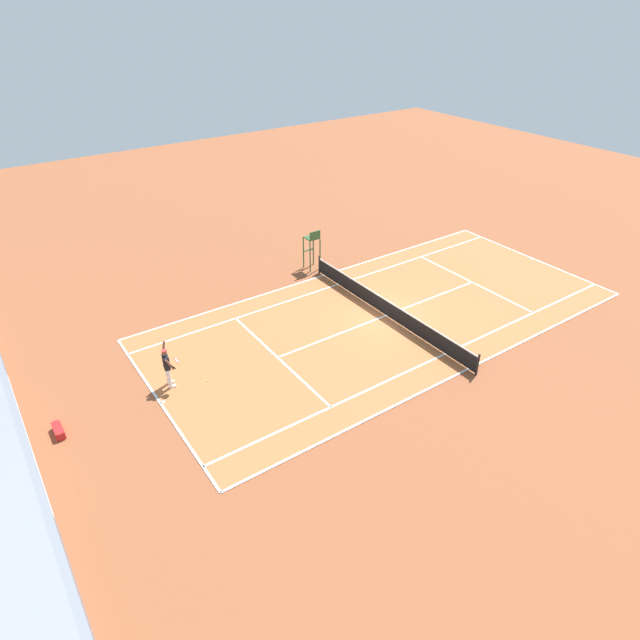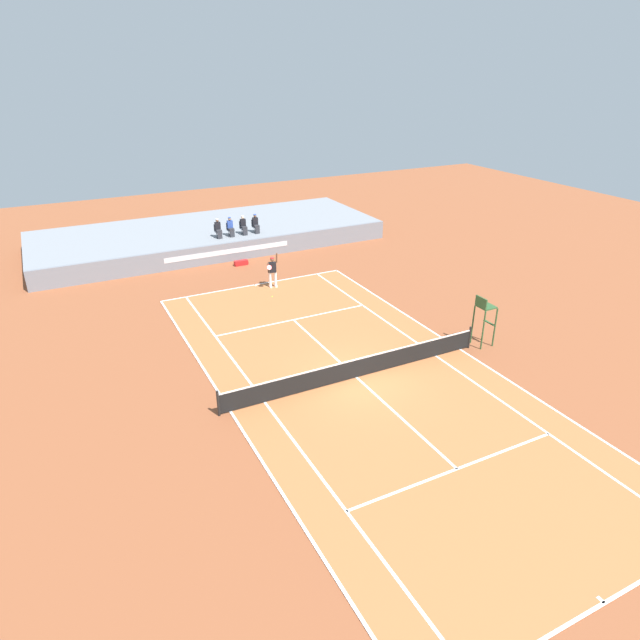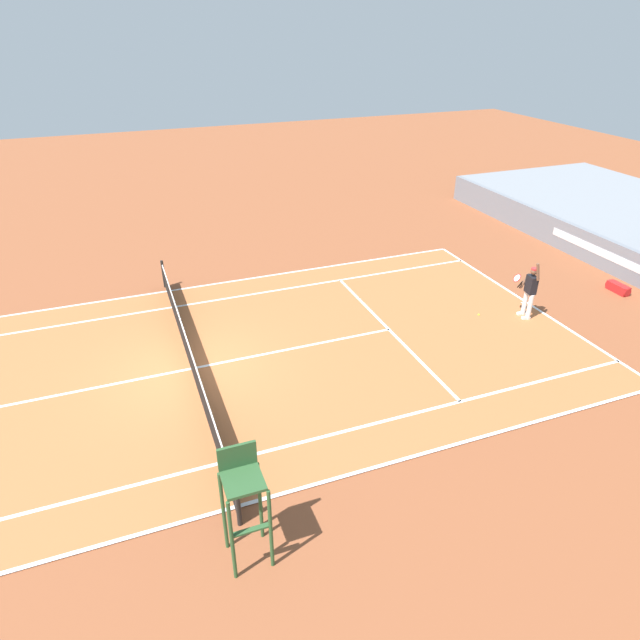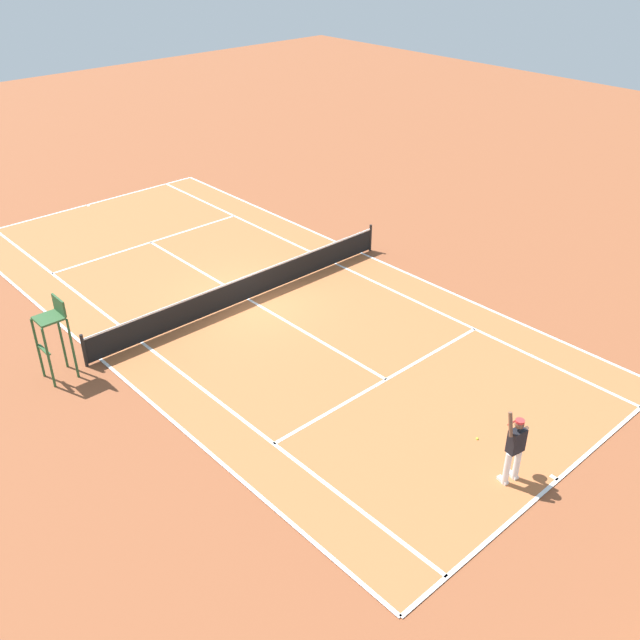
{
  "view_description": "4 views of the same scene",
  "coord_description": "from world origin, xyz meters",
  "px_view_note": "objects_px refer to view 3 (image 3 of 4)",
  "views": [
    {
      "loc": [
        -17.4,
        16.14,
        14.27
      ],
      "look_at": [
        0.26,
        3.9,
        1.0
      ],
      "focal_mm": 30.38,
      "sensor_mm": 36.0,
      "label": 1
    },
    {
      "loc": [
        -10.38,
        -17.02,
        11.97
      ],
      "look_at": [
        0.26,
        3.9,
        1.0
      ],
      "focal_mm": 31.1,
      "sensor_mm": 36.0,
      "label": 2
    },
    {
      "loc": [
        13.7,
        -1.24,
        8.95
      ],
      "look_at": [
        0.26,
        3.9,
        1.0
      ],
      "focal_mm": 30.87,
      "sensor_mm": 36.0,
      "label": 3
    },
    {
      "loc": [
        12.48,
        17.28,
        11.67
      ],
      "look_at": [
        0.26,
        3.9,
        1.0
      ],
      "focal_mm": 39.78,
      "sensor_mm": 36.0,
      "label": 4
    }
  ],
  "objects_px": {
    "tennis_player": "(530,291)",
    "equipment_bag": "(618,288)",
    "umpire_chair": "(243,494)",
    "tennis_ball": "(479,315)"
  },
  "relations": [
    {
      "from": "tennis_player",
      "to": "umpire_chair",
      "type": "relative_size",
      "value": 0.85
    },
    {
      "from": "tennis_player",
      "to": "umpire_chair",
      "type": "bearing_deg",
      "value": -62.42
    },
    {
      "from": "tennis_player",
      "to": "equipment_bag",
      "type": "bearing_deg",
      "value": 94.59
    },
    {
      "from": "tennis_player",
      "to": "equipment_bag",
      "type": "xyz_separation_m",
      "value": [
        -0.36,
        4.51,
        -0.83
      ]
    },
    {
      "from": "tennis_ball",
      "to": "umpire_chair",
      "type": "height_order",
      "value": "umpire_chair"
    },
    {
      "from": "tennis_ball",
      "to": "umpire_chair",
      "type": "bearing_deg",
      "value": -56.46
    },
    {
      "from": "tennis_ball",
      "to": "umpire_chair",
      "type": "distance_m",
      "value": 11.76
    },
    {
      "from": "tennis_player",
      "to": "tennis_ball",
      "type": "bearing_deg",
      "value": -114.65
    },
    {
      "from": "tennis_ball",
      "to": "equipment_bag",
      "type": "xyz_separation_m",
      "value": [
        0.28,
        5.9,
        0.13
      ]
    },
    {
      "from": "umpire_chair",
      "to": "equipment_bag",
      "type": "distance_m",
      "value": 16.86
    }
  ]
}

